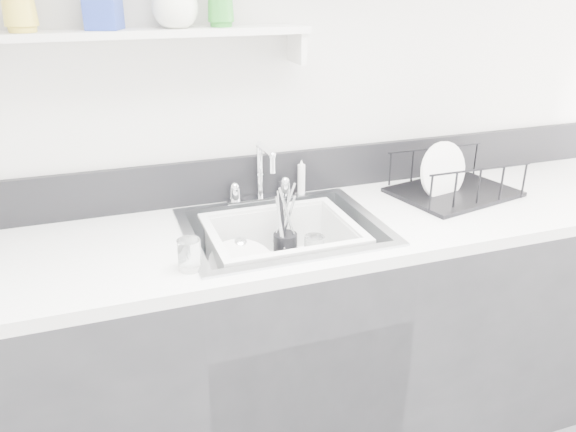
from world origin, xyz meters
name	(u,v)px	position (x,y,z in m)	size (l,w,h in m)	color
counter_run	(283,344)	(0.00, 1.19, 0.46)	(3.20, 0.62, 0.92)	#28282C
backsplash	(257,176)	(0.00, 1.49, 1.00)	(3.20, 0.02, 0.16)	black
sink	(283,252)	(0.00, 1.19, 0.83)	(0.64, 0.52, 0.20)	silver
faucet	(261,186)	(0.00, 1.44, 0.98)	(0.26, 0.18, 0.23)	silver
side_sprayer	(301,178)	(0.16, 1.44, 0.99)	(0.03, 0.03, 0.14)	white
wall_shelf	(148,35)	(-0.35, 1.42, 1.51)	(1.00, 0.16, 0.12)	silver
wash_tub	(282,251)	(-0.01, 1.17, 0.85)	(0.48, 0.39, 0.19)	white
plate_stack	(245,272)	(-0.14, 1.16, 0.79)	(0.26, 0.26, 0.10)	white
utensil_cup	(285,245)	(0.03, 1.24, 0.83)	(0.08, 0.08, 0.28)	black
ladle	(257,261)	(-0.09, 1.19, 0.81)	(0.31, 0.11, 0.09)	silver
tumbler_in_tub	(314,250)	(0.11, 1.20, 0.82)	(0.07, 0.07, 0.10)	white
tumbler_counter	(189,255)	(-0.34, 1.00, 0.97)	(0.06, 0.06, 0.09)	white
dish_rack	(455,175)	(0.71, 1.27, 1.00)	(0.43, 0.32, 0.15)	black
bowl_small	(315,267)	(0.09, 1.14, 0.78)	(0.11, 0.11, 0.03)	white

